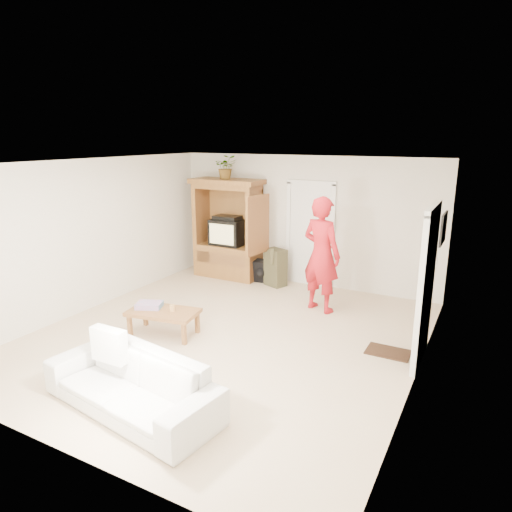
{
  "coord_description": "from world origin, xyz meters",
  "views": [
    {
      "loc": [
        3.42,
        -5.46,
        2.96
      ],
      "look_at": [
        0.18,
        0.6,
        1.15
      ],
      "focal_mm": 32.0,
      "sensor_mm": 36.0,
      "label": 1
    }
  ],
  "objects": [
    {
      "name": "doormat",
      "position": [
        2.3,
        0.6,
        0.01
      ],
      "size": [
        0.6,
        0.4,
        0.02
      ],
      "primitive_type": "cube",
      "color": "#382316",
      "rests_on": "floor"
    },
    {
      "name": "candle",
      "position": [
        -0.74,
        -0.35,
        0.44
      ],
      "size": [
        0.08,
        0.08,
        0.1
      ],
      "primitive_type": "cylinder",
      "color": "tan",
      "rests_on": "coffee_table"
    },
    {
      "name": "armoire",
      "position": [
        -1.58,
        2.66,
        0.91
      ],
      "size": [
        1.82,
        1.14,
        2.1
      ],
      "color": "olive",
      "rests_on": "floor"
    },
    {
      "name": "floor",
      "position": [
        0.0,
        0.0,
        0.0
      ],
      "size": [
        6.0,
        6.0,
        0.0
      ],
      "primitive_type": "plane",
      "color": "tan",
      "rests_on": "ground"
    },
    {
      "name": "framed_picture",
      "position": [
        2.73,
        1.9,
        1.6
      ],
      "size": [
        0.03,
        0.6,
        0.48
      ],
      "primitive_type": "cube",
      "color": "black",
      "rests_on": "wall_right"
    },
    {
      "name": "sofa",
      "position": [
        0.08,
        -2.13,
        0.31
      ],
      "size": [
        2.25,
        1.15,
        0.63
      ],
      "primitive_type": "imported",
      "rotation": [
        0.0,
        0.0,
        -0.15
      ],
      "color": "silver",
      "rests_on": "floor"
    },
    {
      "name": "man",
      "position": [
        0.86,
        1.71,
        1.0
      ],
      "size": [
        0.84,
        0.67,
        2.0
      ],
      "primitive_type": "imported",
      "rotation": [
        0.0,
        0.0,
        2.84
      ],
      "color": "#B11720",
      "rests_on": "floor"
    },
    {
      "name": "towel",
      "position": [
        -1.15,
        -0.4,
        0.43
      ],
      "size": [
        0.46,
        0.41,
        0.08
      ],
      "primitive_type": "cube",
      "rotation": [
        0.0,
        0.0,
        0.4
      ],
      "color": "#F15080",
      "rests_on": "coffee_table"
    },
    {
      "name": "ceiling",
      "position": [
        0.0,
        0.0,
        2.6
      ],
      "size": [
        6.0,
        6.0,
        0.0
      ],
      "primitive_type": "plane",
      "rotation": [
        3.14,
        0.0,
        0.0
      ],
      "color": "white",
      "rests_on": "floor"
    },
    {
      "name": "wall_left",
      "position": [
        -2.75,
        0.0,
        1.3
      ],
      "size": [
        0.0,
        6.0,
        6.0
      ],
      "primitive_type": "plane",
      "rotation": [
        1.57,
        0.0,
        1.57
      ],
      "color": "silver",
      "rests_on": "floor"
    },
    {
      "name": "wall_back",
      "position": [
        0.0,
        3.0,
        1.3
      ],
      "size": [
        5.5,
        0.0,
        5.5
      ],
      "primitive_type": "plane",
      "rotation": [
        1.57,
        0.0,
        0.0
      ],
      "color": "silver",
      "rests_on": "floor"
    },
    {
      "name": "coffee_table",
      "position": [
        -0.89,
        -0.4,
        0.34
      ],
      "size": [
        1.13,
        0.74,
        0.39
      ],
      "rotation": [
        0.0,
        0.0,
        0.16
      ],
      "color": "olive",
      "rests_on": "floor"
    },
    {
      "name": "backpack_olive",
      "position": [
        -0.41,
        2.56,
        0.38
      ],
      "size": [
        0.48,
        0.42,
        0.76
      ],
      "primitive_type": null,
      "rotation": [
        0.0,
        0.0,
        -0.37
      ],
      "color": "#47442B",
      "rests_on": "floor"
    },
    {
      "name": "door_back",
      "position": [
        0.15,
        2.97,
        1.02
      ],
      "size": [
        0.85,
        0.05,
        2.04
      ],
      "primitive_type": "cube",
      "color": "white",
      "rests_on": "floor"
    },
    {
      "name": "plant",
      "position": [
        -1.6,
        2.63,
        2.34
      ],
      "size": [
        0.57,
        0.55,
        0.49
      ],
      "primitive_type": "imported",
      "rotation": [
        0.0,
        0.0,
        0.56
      ],
      "color": "#4C7238",
      "rests_on": "armoire"
    },
    {
      "name": "wall_front",
      "position": [
        0.0,
        -3.0,
        1.3
      ],
      "size": [
        5.5,
        0.0,
        5.5
      ],
      "primitive_type": "plane",
      "rotation": [
        -1.57,
        0.0,
        0.0
      ],
      "color": "silver",
      "rests_on": "floor"
    },
    {
      "name": "doorway_right",
      "position": [
        2.73,
        0.6,
        1.02
      ],
      "size": [
        0.05,
        0.9,
        2.04
      ],
      "primitive_type": "cube",
      "color": "black",
      "rests_on": "floor"
    },
    {
      "name": "backpack_black",
      "position": [
        -0.73,
        2.63,
        0.23
      ],
      "size": [
        0.39,
        0.25,
        0.46
      ],
      "primitive_type": null,
      "rotation": [
        0.0,
        0.0,
        0.08
      ],
      "color": "black",
      "rests_on": "floor"
    },
    {
      "name": "wall_right",
      "position": [
        2.75,
        0.0,
        1.3
      ],
      "size": [
        0.0,
        6.0,
        6.0
      ],
      "primitive_type": "plane",
      "rotation": [
        1.57,
        0.0,
        -1.57
      ],
      "color": "silver",
      "rests_on": "floor"
    }
  ]
}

